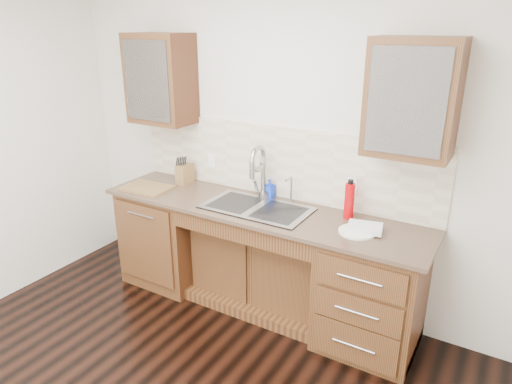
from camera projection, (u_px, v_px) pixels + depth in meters
The scene contains 23 objects.
wall_back at pixel (281, 143), 3.73m from camera, with size 4.00×0.10×2.70m, color silver.
base_cabinet_left at pixel (170, 234), 4.21m from camera, with size 0.70×0.62×0.88m, color #593014.
base_cabinet_center at pixel (264, 265), 3.86m from camera, with size 1.20×0.44×0.70m, color #593014.
base_cabinet_right at pixel (371, 292), 3.31m from camera, with size 0.70×0.62×0.88m, color #593014.
countertop at pixel (258, 209), 3.59m from camera, with size 2.70×0.65×0.03m, color #84705B.
backsplash at pixel (277, 162), 3.73m from camera, with size 2.70×0.02×0.59m, color beige.
sink at pixel (257, 218), 3.60m from camera, with size 0.84×0.46×0.19m, color #9E9EA5.
faucet at pixel (264, 175), 3.72m from camera, with size 0.04×0.04×0.40m, color #999993.
filter_tap at pixel (291, 189), 3.64m from camera, with size 0.02×0.02×0.24m, color #999993.
upper_cabinet_left at pixel (161, 79), 3.89m from camera, with size 0.55×0.34×0.75m, color #593014.
upper_cabinet_right at pixel (413, 98), 2.89m from camera, with size 0.55×0.34×0.75m, color #593014.
outlet_left at pixel (212, 161), 4.06m from camera, with size 0.08×0.01×0.12m, color white.
outlet_right at pixel (352, 186), 3.44m from camera, with size 0.08×0.01×0.12m, color white.
soap_bottle at pixel (270, 188), 3.78m from camera, with size 0.07×0.07×0.16m, color blue.
water_bottle at pixel (349, 201), 3.35m from camera, with size 0.07×0.07×0.27m, color #B8040A.
plate at pixel (357, 232), 3.16m from camera, with size 0.26×0.26×0.01m, color white.
dish_towel at pixel (365, 228), 3.16m from camera, with size 0.23×0.17×0.04m, color white.
knife_block at pixel (185, 174), 4.10m from camera, with size 0.10×0.16×0.18m, color #A07B43.
cutting_board at pixel (147, 188), 3.99m from camera, with size 0.42×0.29×0.02m, color brown.
cup_left_a at pixel (155, 84), 3.94m from camera, with size 0.13×0.13×0.10m, color white.
cup_left_b at pixel (167, 86), 3.88m from camera, with size 0.09×0.09×0.09m, color white.
cup_right_a at pixel (396, 106), 2.96m from camera, with size 0.11×0.11×0.09m, color silver.
cup_right_b at pixel (429, 108), 2.86m from camera, with size 0.10×0.10×0.09m, color silver.
Camera 1 is at (1.67, -1.44, 2.27)m, focal length 32.00 mm.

